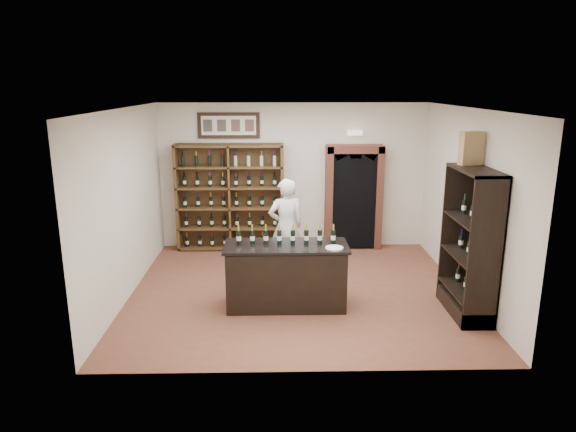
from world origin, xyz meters
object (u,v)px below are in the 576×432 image
object	(u,v)px
tasting_counter	(286,276)
counter_bottle_0	(239,237)
shopkeeper	(286,227)
wine_crate	(471,148)
side_cabinet	(470,265)
wine_shelf	(230,197)

from	to	relation	value
tasting_counter	counter_bottle_0	distance (m)	0.95
shopkeeper	wine_crate	xyz separation A→B (m)	(2.71, -1.37, 1.57)
tasting_counter	side_cabinet	bearing A→B (deg)	-6.28
wine_shelf	counter_bottle_0	xyz separation A→B (m)	(0.38, -2.87, 0.01)
tasting_counter	wine_crate	distance (m)	3.36
wine_shelf	shopkeeper	size ratio (longest dim) A/B	1.26
counter_bottle_0	shopkeeper	distance (m)	1.59
shopkeeper	counter_bottle_0	bearing A→B (deg)	45.74
wine_crate	tasting_counter	bearing A→B (deg)	167.47
side_cabinet	wine_crate	distance (m)	1.73
side_cabinet	wine_crate	bearing A→B (deg)	89.38
tasting_counter	shopkeeper	bearing A→B (deg)	89.25
side_cabinet	counter_bottle_0	bearing A→B (deg)	174.01
wine_shelf	side_cabinet	distance (m)	5.02
wine_crate	wine_shelf	bearing A→B (deg)	129.09
counter_bottle_0	shopkeeper	bearing A→B (deg)	61.92
counter_bottle_0	wine_crate	bearing A→B (deg)	0.32
tasting_counter	wine_crate	world-z (taller)	wine_crate
side_cabinet	shopkeeper	size ratio (longest dim) A/B	1.26
wine_shelf	shopkeeper	xyz separation A→B (m)	(1.12, -1.49, -0.22)
side_cabinet	shopkeeper	distance (m)	3.22
wine_shelf	shopkeeper	distance (m)	1.87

